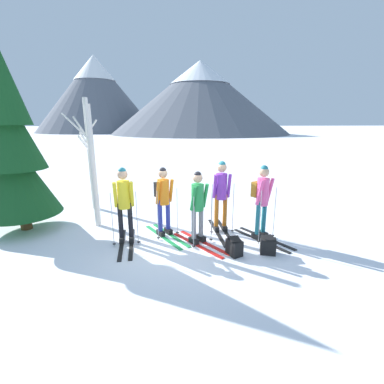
# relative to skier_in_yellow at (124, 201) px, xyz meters

# --- Properties ---
(ground_plane) EXTENTS (400.00, 400.00, 0.00)m
(ground_plane) POSITION_rel_skier_in_yellow_xyz_m (1.39, 0.03, -1.01)
(ground_plane) COLOR white
(skier_in_yellow) EXTENTS (0.61, 1.67, 1.78)m
(skier_in_yellow) POSITION_rel_skier_in_yellow_xyz_m (0.00, 0.00, 0.00)
(skier_in_yellow) COLOR black
(skier_in_yellow) RESTS_ON ground
(skier_in_orange) EXTENTS (1.05, 1.65, 1.71)m
(skier_in_orange) POSITION_rel_skier_in_yellow_xyz_m (0.90, 0.29, -0.05)
(skier_in_orange) COLOR green
(skier_in_orange) RESTS_ON ground
(skier_in_green) EXTENTS (1.15, 1.57, 1.70)m
(skier_in_green) POSITION_rel_skier_in_yellow_xyz_m (1.65, -0.28, -0.08)
(skier_in_green) COLOR red
(skier_in_green) RESTS_ON ground
(skier_in_purple) EXTENTS (0.61, 1.76, 1.82)m
(skier_in_purple) POSITION_rel_skier_in_yellow_xyz_m (2.35, 0.33, 0.00)
(skier_in_purple) COLOR black
(skier_in_purple) RESTS_ON ground
(skier_in_pink) EXTENTS (1.07, 1.58, 1.79)m
(skier_in_pink) POSITION_rel_skier_in_yellow_xyz_m (3.18, -0.24, 0.01)
(skier_in_pink) COLOR black
(skier_in_pink) RESTS_ON ground
(pine_tree_near) EXTENTS (1.87, 1.87, 4.52)m
(pine_tree_near) POSITION_rel_skier_in_yellow_xyz_m (-2.70, 1.18, 1.06)
(pine_tree_near) COLOR #51381E
(pine_tree_near) RESTS_ON ground
(birch_tree_tall) EXTENTS (0.74, 0.50, 3.17)m
(birch_tree_tall) POSITION_rel_skier_in_yellow_xyz_m (-0.89, 1.19, 0.66)
(birch_tree_tall) COLOR silver
(birch_tree_tall) RESTS_ON ground
(birch_tree_slender) EXTENTS (0.44, 0.99, 3.45)m
(birch_tree_slender) POSITION_rel_skier_in_yellow_xyz_m (-1.26, 2.72, 0.75)
(birch_tree_slender) COLOR silver
(birch_tree_slender) RESTS_ON ground
(backpack_on_snow_front) EXTENTS (0.38, 0.33, 0.38)m
(backpack_on_snow_front) POSITION_rel_skier_in_yellow_xyz_m (3.06, -1.02, -0.82)
(backpack_on_snow_front) COLOR black
(backpack_on_snow_front) RESTS_ON ground
(backpack_on_snow_beside) EXTENTS (0.34, 0.38, 0.38)m
(backpack_on_snow_beside) POSITION_rel_skier_in_yellow_xyz_m (2.32, -0.98, -0.82)
(backpack_on_snow_beside) COLOR black
(backpack_on_snow_beside) RESTS_ON ground
(mountain_ridge_distant) EXTENTS (64.57, 52.35, 20.35)m
(mountain_ridge_distant) POSITION_rel_skier_in_yellow_xyz_m (1.04, 66.94, 8.35)
(mountain_ridge_distant) COLOR slate
(mountain_ridge_distant) RESTS_ON ground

